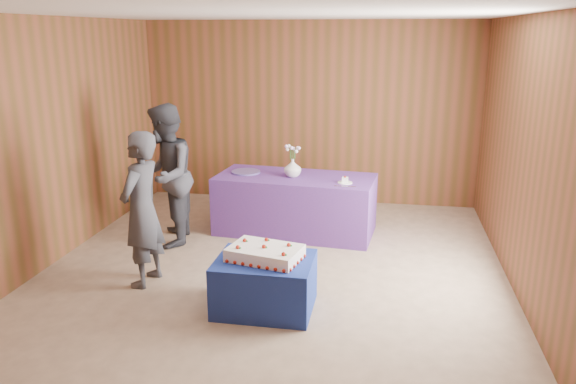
% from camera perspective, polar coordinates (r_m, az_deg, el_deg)
% --- Properties ---
extents(ground, '(6.00, 6.00, 0.00)m').
position_cam_1_polar(ground, '(6.02, -1.96, -8.88)').
color(ground, tan).
rests_on(ground, ground).
extents(room_shell, '(5.04, 6.04, 2.72)m').
position_cam_1_polar(room_shell, '(5.51, -2.14, 8.39)').
color(room_shell, brown).
rests_on(room_shell, ground).
extents(cake_table, '(0.90, 0.70, 0.50)m').
position_cam_1_polar(cake_table, '(5.33, -2.38, -9.33)').
color(cake_table, navy).
rests_on(cake_table, ground).
extents(serving_table, '(2.08, 1.08, 0.75)m').
position_cam_1_polar(serving_table, '(7.27, 0.74, -1.26)').
color(serving_table, '#5F2F83').
rests_on(serving_table, ground).
extents(sheet_cake, '(0.76, 0.60, 0.16)m').
position_cam_1_polar(sheet_cake, '(5.22, -2.35, -6.22)').
color(sheet_cake, white).
rests_on(sheet_cake, cake_table).
extents(vase, '(0.29, 0.29, 0.23)m').
position_cam_1_polar(vase, '(7.13, 0.47, 2.47)').
color(vase, silver).
rests_on(vase, serving_table).
extents(flower_spray, '(0.21, 0.21, 0.16)m').
position_cam_1_polar(flower_spray, '(7.07, 0.47, 4.41)').
color(flower_spray, '#305F26').
rests_on(flower_spray, vase).
extents(platter, '(0.41, 0.41, 0.02)m').
position_cam_1_polar(platter, '(7.37, -4.30, 2.05)').
color(platter, '#5A4992').
rests_on(platter, serving_table).
extents(plate, '(0.19, 0.19, 0.01)m').
position_cam_1_polar(plate, '(6.88, 5.81, 0.96)').
color(plate, white).
rests_on(plate, serving_table).
extents(cake_slice, '(0.07, 0.06, 0.09)m').
position_cam_1_polar(cake_slice, '(6.87, 5.82, 1.27)').
color(cake_slice, white).
rests_on(cake_slice, plate).
extents(knife, '(0.26, 0.03, 0.00)m').
position_cam_1_polar(knife, '(6.73, 5.82, 0.58)').
color(knife, '#BABABF').
rests_on(knife, serving_table).
extents(guest_left, '(0.45, 0.62, 1.60)m').
position_cam_1_polar(guest_left, '(5.85, -14.64, -1.74)').
color(guest_left, '#383A42').
rests_on(guest_left, ground).
extents(guest_right, '(0.83, 0.96, 1.72)m').
position_cam_1_polar(guest_right, '(6.90, -12.31, 1.61)').
color(guest_right, '#363841').
rests_on(guest_right, ground).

